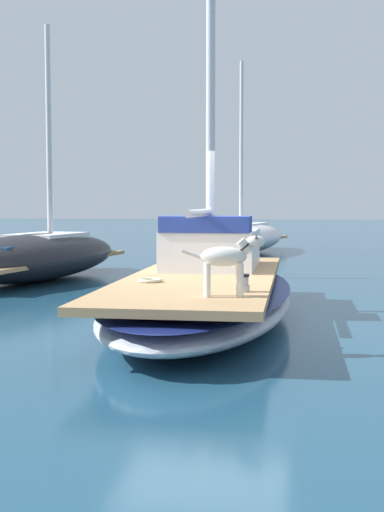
{
  "coord_description": "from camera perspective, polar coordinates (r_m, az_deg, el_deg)",
  "views": [
    {
      "loc": [
        1.4,
        -9.95,
        1.71
      ],
      "look_at": [
        0.0,
        -1.0,
        1.01
      ],
      "focal_mm": 49.13,
      "sensor_mm": 36.0,
      "label": 1
    }
  ],
  "objects": [
    {
      "name": "sailboat_main",
      "position": [
        10.14,
        0.88,
        -3.38
      ],
      "size": [
        2.57,
        7.26,
        0.66
      ],
      "color": "#B2B7C1",
      "rests_on": "ground"
    },
    {
      "name": "moored_boat_far_astern",
      "position": [
        23.05,
        3.49,
        1.54
      ],
      "size": [
        3.97,
        7.79,
        6.39
      ],
      "color": "white",
      "rests_on": "ground"
    },
    {
      "name": "dog_white",
      "position": [
        7.76,
        2.93,
        -0.22
      ],
      "size": [
        0.93,
        0.31,
        0.7
      ],
      "color": "silver",
      "rests_on": "sailboat_main"
    },
    {
      "name": "mast_main",
      "position": [
        10.92,
        1.41,
        13.79
      ],
      "size": [
        0.14,
        2.27,
        6.34
      ],
      "color": "silver",
      "rests_on": "sailboat_main"
    },
    {
      "name": "cabin_house",
      "position": [
        11.18,
        1.63,
        0.8
      ],
      "size": [
        1.42,
        2.23,
        0.84
      ],
      "color": "silver",
      "rests_on": "sailboat_main"
    },
    {
      "name": "deck_winch",
      "position": [
        8.22,
        4.17,
        -2.24
      ],
      "size": [
        0.16,
        0.16,
        0.21
      ],
      "color": "#B7B7BC",
      "rests_on": "sailboat_main"
    },
    {
      "name": "coiled_rope",
      "position": [
        9.22,
        -3.41,
        -1.99
      ],
      "size": [
        0.32,
        0.32,
        0.04
      ],
      "primitive_type": "torus",
      "color": "beige",
      "rests_on": "sailboat_main"
    },
    {
      "name": "ground_plane",
      "position": [
        10.19,
        0.88,
        -5.24
      ],
      "size": [
        120.0,
        120.0,
        0.0
      ],
      "primitive_type": "plane",
      "color": "navy"
    },
    {
      "name": "moored_boat_port_side",
      "position": [
        15.69,
        -12.58,
        0.04
      ],
      "size": [
        3.19,
        6.37,
        5.64
      ],
      "color": "black",
      "rests_on": "ground"
    }
  ]
}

